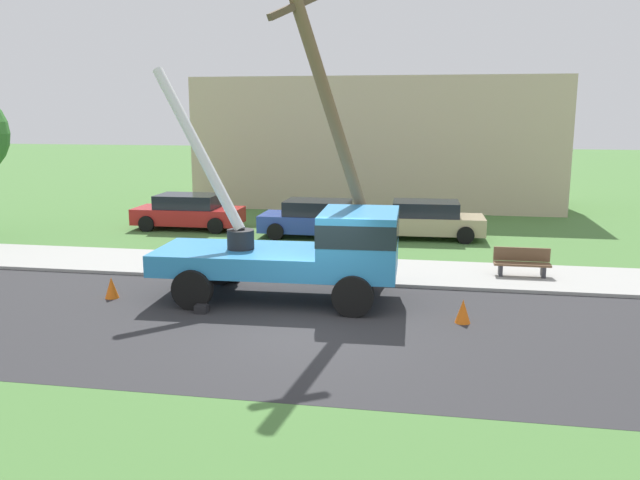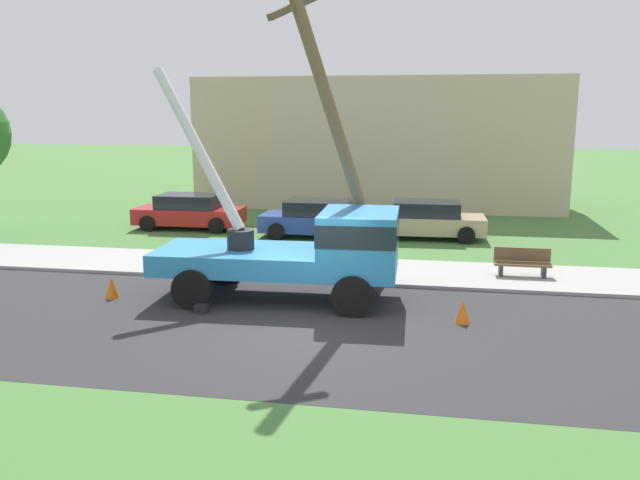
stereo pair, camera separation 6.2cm
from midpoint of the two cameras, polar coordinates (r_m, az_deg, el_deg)
name	(u,v)px [view 2 (the right image)]	position (r m, az deg, el deg)	size (l,w,h in m)	color
ground_plane	(366,232)	(26.33, 4.07, 0.70)	(120.00, 120.00, 0.00)	#477538
road_asphalt	(308,329)	(14.81, -0.97, -7.75)	(80.00, 7.63, 0.01)	#2B2B2D
sidewalk_strip	(342,270)	(19.88, 2.02, -2.63)	(80.00, 3.10, 0.10)	#9E9E99
utility_truck	(309,247)	(16.65, -0.89, -0.58)	(6.83, 3.21, 5.98)	#2D84C6
leaning_utility_pole	(337,132)	(17.01, 1.64, 9.43)	(2.82, 3.35, 8.39)	brown
traffic_cone_ahead	(463,311)	(15.46, 12.48, -6.12)	(0.36, 0.36, 0.56)	orange
traffic_cone_behind	(112,287)	(17.92, -17.65, -3.98)	(0.36, 0.36, 0.56)	orange
parked_sedan_red	(189,212)	(27.46, -11.29, 2.46)	(4.42, 2.06, 1.42)	#B21E1E
parked_sedan_blue	(318,219)	(25.15, -0.06, 1.88)	(4.43, 2.07, 1.42)	#263F99
parked_sedan_tan	(426,220)	(25.23, 9.34, 1.75)	(4.46, 2.11, 1.42)	tan
park_bench	(522,263)	(19.83, 17.35, -1.96)	(1.60, 0.45, 0.90)	brown
lowrise_building_backdrop	(379,142)	(34.08, 5.24, 8.52)	(18.00, 6.00, 6.40)	#C6B293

